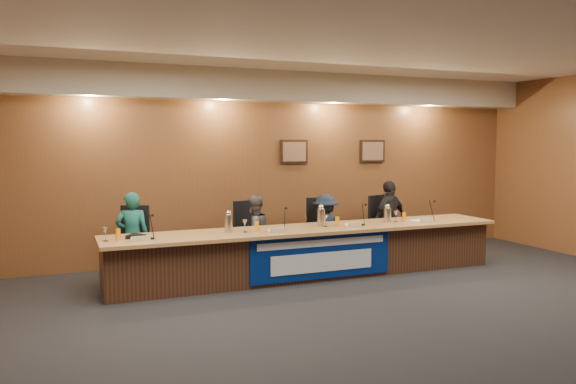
% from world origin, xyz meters
% --- Properties ---
extents(floor, '(10.00, 10.00, 0.00)m').
position_xyz_m(floor, '(0.00, 0.00, 0.00)').
color(floor, black).
rests_on(floor, ground).
extents(ceiling, '(10.00, 8.00, 0.04)m').
position_xyz_m(ceiling, '(0.00, 0.00, 3.20)').
color(ceiling, silver).
rests_on(ceiling, wall_back).
extents(wall_back, '(10.00, 0.04, 3.20)m').
position_xyz_m(wall_back, '(0.00, 4.00, 1.60)').
color(wall_back, brown).
rests_on(wall_back, floor).
extents(soffit, '(10.00, 0.50, 0.50)m').
position_xyz_m(soffit, '(0.00, 3.75, 2.95)').
color(soffit, beige).
rests_on(soffit, wall_back).
extents(dais_body, '(6.00, 0.80, 0.70)m').
position_xyz_m(dais_body, '(0.00, 2.40, 0.35)').
color(dais_body, '#3F2416').
rests_on(dais_body, floor).
extents(dais_top, '(6.10, 0.95, 0.05)m').
position_xyz_m(dais_top, '(0.00, 2.35, 0.72)').
color(dais_top, '#AB7C45').
rests_on(dais_top, dais_body).
extents(banner, '(2.20, 0.02, 0.65)m').
position_xyz_m(banner, '(0.00, 1.99, 0.38)').
color(banner, navy).
rests_on(banner, dais_body).
extents(banner_text_upper, '(2.00, 0.01, 0.10)m').
position_xyz_m(banner_text_upper, '(0.00, 1.97, 0.58)').
color(banner_text_upper, silver).
rests_on(banner_text_upper, banner).
extents(banner_text_lower, '(1.60, 0.01, 0.28)m').
position_xyz_m(banner_text_lower, '(0.00, 1.97, 0.30)').
color(banner_text_lower, silver).
rests_on(banner_text_lower, banner).
extents(wall_photo_left, '(0.52, 0.04, 0.42)m').
position_xyz_m(wall_photo_left, '(0.40, 3.97, 1.85)').
color(wall_photo_left, black).
rests_on(wall_photo_left, wall_back).
extents(wall_photo_right, '(0.52, 0.04, 0.42)m').
position_xyz_m(wall_photo_right, '(2.00, 3.97, 1.85)').
color(wall_photo_right, black).
rests_on(wall_photo_right, wall_back).
extents(panelist_a, '(0.53, 0.41, 1.31)m').
position_xyz_m(panelist_a, '(-2.51, 3.12, 0.65)').
color(panelist_a, '#165A53').
rests_on(panelist_a, floor).
extents(panelist_b, '(0.69, 0.60, 1.19)m').
position_xyz_m(panelist_b, '(-0.65, 3.12, 0.59)').
color(panelist_b, '#4E4E53').
rests_on(panelist_b, floor).
extents(panelist_c, '(0.82, 0.58, 1.16)m').
position_xyz_m(panelist_c, '(0.61, 3.12, 0.58)').
color(panelist_c, '#101D32').
rests_on(panelist_c, floor).
extents(panelist_d, '(0.86, 0.57, 1.35)m').
position_xyz_m(panelist_d, '(1.86, 3.12, 0.68)').
color(panelist_d, black).
rests_on(panelist_d, floor).
extents(office_chair_a, '(0.62, 0.62, 0.08)m').
position_xyz_m(office_chair_a, '(-2.51, 3.22, 0.48)').
color(office_chair_a, black).
rests_on(office_chair_a, floor).
extents(office_chair_b, '(0.55, 0.55, 0.08)m').
position_xyz_m(office_chair_b, '(-0.65, 3.22, 0.48)').
color(office_chair_b, black).
rests_on(office_chair_b, floor).
extents(office_chair_c, '(0.52, 0.52, 0.08)m').
position_xyz_m(office_chair_c, '(0.61, 3.22, 0.48)').
color(office_chair_c, black).
rests_on(office_chair_c, floor).
extents(office_chair_d, '(0.61, 0.61, 0.08)m').
position_xyz_m(office_chair_d, '(1.86, 3.22, 0.48)').
color(office_chair_d, black).
rests_on(office_chair_d, floor).
extents(nameplate_a, '(0.24, 0.08, 0.10)m').
position_xyz_m(nameplate_a, '(-2.52, 2.12, 0.80)').
color(nameplate_a, white).
rests_on(nameplate_a, dais_top).
extents(microphone_a, '(0.07, 0.07, 0.02)m').
position_xyz_m(microphone_a, '(-2.37, 2.24, 0.76)').
color(microphone_a, black).
rests_on(microphone_a, dais_top).
extents(juice_glass_a, '(0.06, 0.06, 0.15)m').
position_xyz_m(juice_glass_a, '(-2.79, 2.31, 0.82)').
color(juice_glass_a, orange).
rests_on(juice_glass_a, dais_top).
extents(water_glass_a, '(0.08, 0.08, 0.18)m').
position_xyz_m(water_glass_a, '(-2.94, 2.30, 0.84)').
color(water_glass_a, silver).
rests_on(water_glass_a, dais_top).
extents(nameplate_b, '(0.24, 0.08, 0.10)m').
position_xyz_m(nameplate_b, '(-0.65, 2.08, 0.80)').
color(nameplate_b, white).
rests_on(nameplate_b, dais_top).
extents(microphone_b, '(0.07, 0.07, 0.02)m').
position_xyz_m(microphone_b, '(-0.48, 2.27, 0.76)').
color(microphone_b, black).
rests_on(microphone_b, dais_top).
extents(juice_glass_b, '(0.06, 0.06, 0.15)m').
position_xyz_m(juice_glass_b, '(-0.89, 2.28, 0.82)').
color(juice_glass_b, orange).
rests_on(juice_glass_b, dais_top).
extents(water_glass_b, '(0.08, 0.08, 0.18)m').
position_xyz_m(water_glass_b, '(-1.07, 2.29, 0.84)').
color(water_glass_b, silver).
rests_on(water_glass_b, dais_top).
extents(nameplate_c, '(0.24, 0.08, 0.10)m').
position_xyz_m(nameplate_c, '(0.60, 2.13, 0.80)').
color(nameplate_c, white).
rests_on(nameplate_c, dais_top).
extents(microphone_c, '(0.07, 0.07, 0.02)m').
position_xyz_m(microphone_c, '(0.80, 2.25, 0.76)').
color(microphone_c, black).
rests_on(microphone_c, dais_top).
extents(juice_glass_c, '(0.06, 0.06, 0.15)m').
position_xyz_m(juice_glass_c, '(0.39, 2.29, 0.82)').
color(juice_glass_c, orange).
rests_on(juice_glass_c, dais_top).
extents(water_glass_c, '(0.08, 0.08, 0.18)m').
position_xyz_m(water_glass_c, '(0.21, 2.33, 0.84)').
color(water_glass_c, silver).
rests_on(water_glass_c, dais_top).
extents(nameplate_d, '(0.24, 0.08, 0.10)m').
position_xyz_m(nameplate_d, '(1.86, 2.09, 0.80)').
color(nameplate_d, white).
rests_on(nameplate_d, dais_top).
extents(microphone_d, '(0.07, 0.07, 0.02)m').
position_xyz_m(microphone_d, '(2.07, 2.26, 0.76)').
color(microphone_d, black).
rests_on(microphone_d, dais_top).
extents(juice_glass_d, '(0.06, 0.06, 0.15)m').
position_xyz_m(juice_glass_d, '(1.62, 2.33, 0.82)').
color(juice_glass_d, orange).
rests_on(juice_glass_d, dais_top).
extents(water_glass_d, '(0.08, 0.08, 0.18)m').
position_xyz_m(water_glass_d, '(1.46, 2.33, 0.84)').
color(water_glass_d, silver).
rests_on(water_glass_d, dais_top).
extents(carafe_left, '(0.11, 0.11, 0.25)m').
position_xyz_m(carafe_left, '(-1.28, 2.40, 0.88)').
color(carafe_left, silver).
rests_on(carafe_left, dais_top).
extents(carafe_mid, '(0.12, 0.12, 0.26)m').
position_xyz_m(carafe_mid, '(0.20, 2.44, 0.88)').
color(carafe_mid, silver).
rests_on(carafe_mid, dais_top).
extents(carafe_right, '(0.12, 0.12, 0.23)m').
position_xyz_m(carafe_right, '(1.34, 2.38, 0.86)').
color(carafe_right, silver).
rests_on(carafe_right, dais_top).
extents(speakerphone, '(0.32, 0.32, 0.05)m').
position_xyz_m(speakerphone, '(-2.56, 2.42, 0.78)').
color(speakerphone, black).
rests_on(speakerphone, dais_top).
extents(paper_stack, '(0.26, 0.33, 0.01)m').
position_xyz_m(paper_stack, '(1.88, 2.32, 0.75)').
color(paper_stack, white).
rests_on(paper_stack, dais_top).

